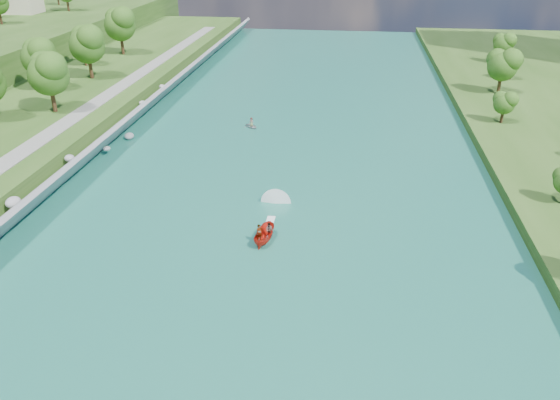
# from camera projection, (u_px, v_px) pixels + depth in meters

# --- Properties ---
(ground) EXTENTS (260.00, 260.00, 0.00)m
(ground) POSITION_uv_depth(u_px,v_px,m) (237.00, 301.00, 47.76)
(ground) COLOR #2D5119
(ground) RESTS_ON ground
(river_water) EXTENTS (55.00, 240.00, 0.10)m
(river_water) POSITION_uv_depth(u_px,v_px,m) (271.00, 199.00, 65.46)
(river_water) COLOR #1B6657
(river_water) RESTS_ON ground
(riprap_bank) EXTENTS (4.42, 236.00, 4.12)m
(riprap_bank) POSITION_uv_depth(u_px,v_px,m) (61.00, 178.00, 66.85)
(riprap_bank) COLOR slate
(riprap_bank) RESTS_ON ground
(riverside_path) EXTENTS (3.00, 200.00, 0.10)m
(riverside_path) POSITION_uv_depth(u_px,v_px,m) (12.00, 159.00, 67.71)
(riverside_path) COLOR gray
(riverside_path) RESTS_ON berm_west
(trees_ridge) EXTENTS (17.28, 50.80, 9.56)m
(trees_ridge) POSITION_uv_depth(u_px,v_px,m) (21.00, 0.00, 133.82)
(trees_ridge) COLOR #235216
(trees_ridge) RESTS_ON ridge_west
(motorboat) EXTENTS (3.60, 18.98, 2.16)m
(motorboat) POSITION_uv_depth(u_px,v_px,m) (266.00, 228.00, 57.58)
(motorboat) COLOR red
(motorboat) RESTS_ON river_water
(raft) EXTENTS (3.17, 3.18, 1.67)m
(raft) POSITION_uv_depth(u_px,v_px,m) (252.00, 125.00, 88.48)
(raft) COLOR gray
(raft) RESTS_ON river_water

